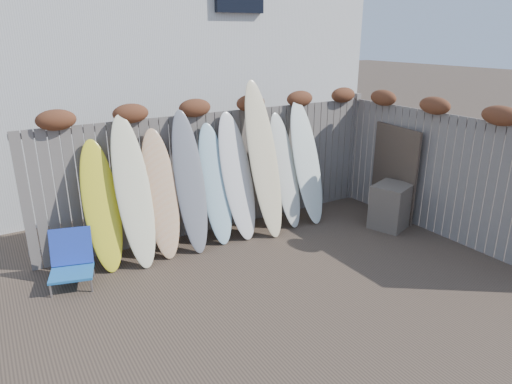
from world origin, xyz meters
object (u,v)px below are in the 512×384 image
lattice_panel (394,173)px  wooden_crate (391,206)px  beach_chair (71,260)px  surfboard_0 (102,206)px

lattice_panel → wooden_crate: bearing=-131.3°
beach_chair → lattice_panel: lattice_panel is taller
lattice_panel → surfboard_0: size_ratio=0.88×
beach_chair → wooden_crate: (5.07, -0.87, 0.05)m
lattice_panel → surfboard_0: surfboard_0 is taller
wooden_crate → surfboard_0: bearing=166.1°
beach_chair → surfboard_0: size_ratio=0.38×
beach_chair → surfboard_0: bearing=26.4°
beach_chair → wooden_crate: 5.14m
lattice_panel → surfboard_0: 4.99m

